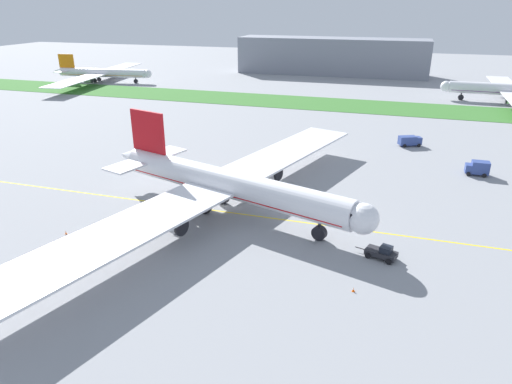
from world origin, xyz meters
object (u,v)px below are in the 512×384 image
at_px(ground_crew_wingwalker_port, 131,225).
at_px(traffic_cone_near_nose, 59,240).
at_px(airliner_foreground, 226,184).
at_px(service_truck_baggage_loader, 410,141).
at_px(parked_airliner_far_left, 101,73).
at_px(service_truck_fuel_bowser, 478,168).
at_px(traffic_cone_port_wing, 66,232).
at_px(traffic_cone_starboard_wing, 353,290).
at_px(pushback_tug, 382,252).
at_px(parked_airliner_far_centre, 508,90).

relative_size(ground_crew_wingwalker_port, traffic_cone_near_nose, 2.72).
height_order(airliner_foreground, service_truck_baggage_loader, airliner_foreground).
bearing_deg(parked_airliner_far_left, service_truck_baggage_loader, -25.24).
xyz_separation_m(service_truck_fuel_bowser, parked_airliner_far_left, (-152.14, 83.48, 2.56)).
distance_m(traffic_cone_port_wing, traffic_cone_starboard_wing, 46.41).
distance_m(airliner_foreground, traffic_cone_starboard_wing, 30.84).
bearing_deg(service_truck_fuel_bowser, pushback_tug, -112.84).
relative_size(ground_crew_wingwalker_port, traffic_cone_port_wing, 2.72).
bearing_deg(traffic_cone_port_wing, service_truck_fuel_bowser, 36.48).
bearing_deg(pushback_tug, traffic_cone_port_wing, -171.51).
xyz_separation_m(service_truck_baggage_loader, parked_airliner_far_centre, (34.38, 69.05, 3.28)).
bearing_deg(traffic_cone_port_wing, traffic_cone_starboard_wing, -2.84).
bearing_deg(airliner_foreground, ground_crew_wingwalker_port, -137.10).
relative_size(pushback_tug, service_truck_fuel_bowser, 1.33).
distance_m(pushback_tug, traffic_cone_starboard_wing, 10.17).
height_order(traffic_cone_starboard_wing, service_truck_baggage_loader, service_truck_baggage_loader).
xyz_separation_m(traffic_cone_port_wing, service_truck_baggage_loader, (53.20, 68.08, 1.19)).
height_order(traffic_cone_near_nose, traffic_cone_port_wing, same).
height_order(traffic_cone_port_wing, traffic_cone_starboard_wing, same).
xyz_separation_m(traffic_cone_near_nose, traffic_cone_port_wing, (-0.81, 2.53, 0.00)).
bearing_deg(parked_airliner_far_left, traffic_cone_port_wing, -57.49).
distance_m(airliner_foreground, service_truck_baggage_loader, 61.10).
bearing_deg(service_truck_fuel_bowser, ground_crew_wingwalker_port, -141.78).
xyz_separation_m(service_truck_baggage_loader, service_truck_fuel_bowser, (14.04, -18.37, 0.18)).
bearing_deg(traffic_cone_port_wing, pushback_tug, 8.49).
distance_m(traffic_cone_port_wing, service_truck_fuel_bowser, 83.63).
bearing_deg(traffic_cone_port_wing, ground_crew_wingwalker_port, 24.15).
height_order(airliner_foreground, traffic_cone_port_wing, airliner_foreground).
distance_m(ground_crew_wingwalker_port, service_truck_fuel_bowser, 73.45).
height_order(traffic_cone_starboard_wing, parked_airliner_far_centre, parked_airliner_far_centre).
height_order(ground_crew_wingwalker_port, parked_airliner_far_left, parked_airliner_far_left).
bearing_deg(service_truck_fuel_bowser, traffic_cone_near_nose, -141.81).
bearing_deg(traffic_cone_port_wing, airliner_foreground, 35.75).
relative_size(traffic_cone_port_wing, service_truck_fuel_bowser, 0.12).
relative_size(ground_crew_wingwalker_port, traffic_cone_starboard_wing, 2.72).
xyz_separation_m(traffic_cone_port_wing, service_truck_fuel_bowser, (67.24, 49.71, 1.37)).
bearing_deg(service_truck_fuel_bowser, airliner_foreground, -143.17).
height_order(ground_crew_wingwalker_port, parked_airliner_far_centre, parked_airliner_far_centre).
xyz_separation_m(ground_crew_wingwalker_port, service_truck_fuel_bowser, (57.70, 45.44, 0.70)).
relative_size(traffic_cone_near_nose, traffic_cone_starboard_wing, 1.00).
height_order(traffic_cone_near_nose, traffic_cone_starboard_wing, same).
bearing_deg(service_truck_fuel_bowser, parked_airliner_far_left, 151.25).
relative_size(ground_crew_wingwalker_port, parked_airliner_far_centre, 0.02).
height_order(ground_crew_wingwalker_port, traffic_cone_starboard_wing, ground_crew_wingwalker_port).
bearing_deg(traffic_cone_starboard_wing, service_truck_baggage_loader, 84.45).
bearing_deg(ground_crew_wingwalker_port, service_truck_fuel_bowser, 38.22).
bearing_deg(pushback_tug, service_truck_baggage_loader, 86.43).
bearing_deg(service_truck_baggage_loader, traffic_cone_near_nose, -126.57).
bearing_deg(airliner_foreground, parked_airliner_far_left, 132.28).
distance_m(traffic_cone_starboard_wing, service_truck_baggage_loader, 70.73).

